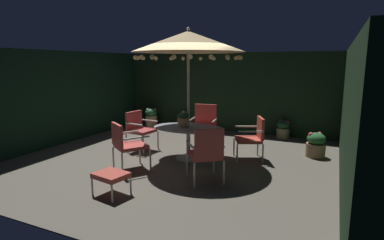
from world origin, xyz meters
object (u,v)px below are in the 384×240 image
object	(u,v)px
ottoman_footrest	(111,176)
patio_chair_southeast	(126,143)
patio_chair_east	(139,127)
patio_chair_north	(253,135)
potted_plant_right_far	(283,129)
patio_umbrella	(188,42)
patio_dining_table	(188,133)
potted_plant_back_left	(151,117)
centerpiece_planter	(183,118)
potted_plant_back_right	(182,120)
patio_chair_northeast	(204,122)
patio_chair_south	(206,151)
potted_plant_left_far	(316,145)

from	to	relation	value
ottoman_footrest	patio_chair_southeast	bearing A→B (deg)	114.79
patio_chair_east	patio_chair_north	bearing A→B (deg)	9.20
potted_plant_right_far	patio_chair_east	bearing A→B (deg)	-137.62
patio_umbrella	potted_plant_right_far	distance (m)	4.03
patio_dining_table	potted_plant_back_left	bearing A→B (deg)	134.68
centerpiece_planter	ottoman_footrest	xyz separation A→B (m)	(-0.23, -2.17, -0.62)
potted_plant_right_far	potted_plant_back_right	bearing A→B (deg)	178.64
ottoman_footrest	patio_umbrella	bearing A→B (deg)	82.55
patio_dining_table	patio_chair_southeast	size ratio (longest dim) A/B	1.70
patio_umbrella	ottoman_footrest	bearing A→B (deg)	-97.45
patio_umbrella	potted_plant_back_left	bearing A→B (deg)	134.68
patio_umbrella	centerpiece_planter	distance (m)	1.62
patio_chair_northeast	patio_chair_south	size ratio (longest dim) A/B	1.01
patio_chair_south	patio_chair_northeast	bearing A→B (deg)	113.60
ottoman_footrest	potted_plant_back_left	xyz separation A→B (m)	(-2.40, 5.00, 0.00)
potted_plant_back_right	potted_plant_back_left	bearing A→B (deg)	-165.93
patio_chair_north	patio_chair_east	distance (m)	2.75
potted_plant_left_far	ottoman_footrest	bearing A→B (deg)	-128.14
patio_chair_south	potted_plant_right_far	world-z (taller)	patio_chair_south
potted_plant_right_far	centerpiece_planter	bearing A→B (deg)	-119.12
patio_umbrella	patio_dining_table	bearing A→B (deg)	11.98
patio_chair_south	potted_plant_left_far	distance (m)	3.02
patio_chair_south	patio_chair_east	bearing A→B (deg)	150.98
potted_plant_right_far	potted_plant_left_far	distance (m)	1.81
centerpiece_planter	potted_plant_left_far	world-z (taller)	centerpiece_planter
centerpiece_planter	patio_chair_east	bearing A→B (deg)	169.33
patio_chair_south	ottoman_footrest	size ratio (longest dim) A/B	1.76
patio_chair_north	patio_chair_northeast	world-z (taller)	patio_chair_northeast
potted_plant_back_left	potted_plant_left_far	bearing A→B (deg)	-14.39
centerpiece_planter	potted_plant_right_far	distance (m)	3.50
patio_umbrella	potted_plant_left_far	distance (m)	3.69
patio_chair_south	potted_plant_back_left	world-z (taller)	patio_chair_south
patio_umbrella	patio_chair_southeast	bearing A→B (deg)	-124.04
patio_chair_southeast	potted_plant_left_far	bearing A→B (deg)	37.25
patio_chair_east	potted_plant_back_left	distance (m)	2.89
potted_plant_back_left	potted_plant_left_far	world-z (taller)	potted_plant_back_left
patio_chair_north	potted_plant_back_right	size ratio (longest dim) A/B	1.89
potted_plant_back_left	patio_chair_east	bearing A→B (deg)	-63.46
patio_chair_southeast	potted_plant_right_far	size ratio (longest dim) A/B	1.84
patio_chair_northeast	patio_chair_south	xyz separation A→B (m)	(1.11, -2.55, 0.01)
patio_chair_north	patio_chair_northeast	distance (m)	1.73
patio_chair_northeast	potted_plant_left_far	bearing A→B (deg)	-0.98
patio_umbrella	patio_chair_south	size ratio (longest dim) A/B	2.80
patio_dining_table	patio_chair_north	bearing A→B (deg)	24.62
patio_chair_north	patio_chair_east	bearing A→B (deg)	-170.80
centerpiece_planter	potted_plant_right_far	size ratio (longest dim) A/B	0.70
potted_plant_back_right	patio_chair_southeast	bearing A→B (deg)	-78.16
centerpiece_planter	potted_plant_back_right	xyz separation A→B (m)	(-1.60, 3.08, -0.68)
patio_chair_north	patio_chair_southeast	world-z (taller)	patio_chair_southeast
centerpiece_planter	potted_plant_left_far	distance (m)	3.09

